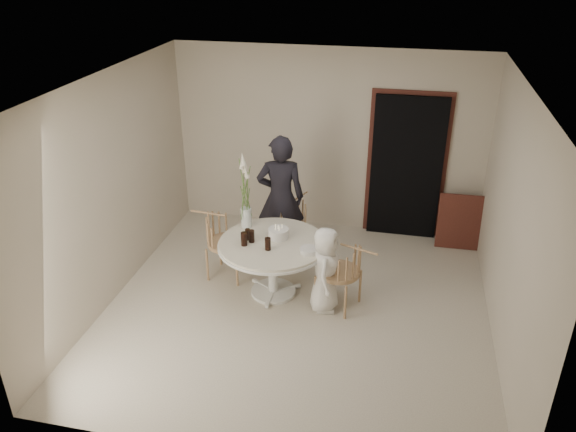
% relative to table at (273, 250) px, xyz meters
% --- Properties ---
extents(ground, '(4.50, 4.50, 0.00)m').
position_rel_table_xyz_m(ground, '(0.35, -0.25, -0.62)').
color(ground, beige).
rests_on(ground, ground).
extents(room_shell, '(4.50, 4.50, 4.50)m').
position_rel_table_xyz_m(room_shell, '(0.35, -0.25, 1.00)').
color(room_shell, silver).
rests_on(room_shell, ground).
extents(doorway, '(1.00, 0.10, 2.10)m').
position_rel_table_xyz_m(doorway, '(1.50, 1.94, 0.43)').
color(doorway, black).
rests_on(doorway, ground).
extents(door_trim, '(1.12, 0.03, 2.22)m').
position_rel_table_xyz_m(door_trim, '(1.50, 1.98, 0.49)').
color(door_trim, '#5A251E').
rests_on(door_trim, ground).
extents(table, '(1.33, 1.33, 0.73)m').
position_rel_table_xyz_m(table, '(0.00, 0.00, 0.00)').
color(table, silver).
rests_on(table, ground).
extents(picture_frame, '(0.60, 0.19, 0.79)m').
position_rel_table_xyz_m(picture_frame, '(2.30, 1.70, -0.22)').
color(picture_frame, '#5A251E').
rests_on(picture_frame, ground).
extents(chair_far, '(0.56, 0.58, 0.81)m').
position_rel_table_xyz_m(chair_far, '(0.04, 1.10, -0.09)').
color(chair_far, '#A48559').
rests_on(chair_far, ground).
extents(chair_right, '(0.61, 0.59, 0.87)m').
position_rel_table_xyz_m(chair_right, '(0.93, -0.13, -0.05)').
color(chair_right, '#A48559').
rests_on(chair_right, ground).
extents(chair_left, '(0.57, 0.53, 0.89)m').
position_rel_table_xyz_m(chair_left, '(-0.80, 0.29, -0.04)').
color(chair_left, '#A48559').
rests_on(chair_left, ground).
extents(girl, '(0.71, 0.54, 1.75)m').
position_rel_table_xyz_m(girl, '(-0.12, 0.95, 0.26)').
color(girl, black).
rests_on(girl, ground).
extents(boy, '(0.36, 0.54, 1.07)m').
position_rel_table_xyz_m(boy, '(0.67, -0.18, -0.08)').
color(boy, white).
rests_on(boy, ground).
extents(birthday_cake, '(0.25, 0.25, 0.17)m').
position_rel_table_xyz_m(birthday_cake, '(0.04, 0.12, 0.17)').
color(birthday_cake, white).
rests_on(birthday_cake, table).
extents(cola_tumbler_a, '(0.08, 0.08, 0.15)m').
position_rel_table_xyz_m(cola_tumbler_a, '(-0.25, -0.05, 0.19)').
color(cola_tumbler_a, black).
rests_on(cola_tumbler_a, table).
extents(cola_tumbler_b, '(0.09, 0.09, 0.15)m').
position_rel_table_xyz_m(cola_tumbler_b, '(-0.01, -0.19, 0.19)').
color(cola_tumbler_b, black).
rests_on(cola_tumbler_b, table).
extents(cola_tumbler_c, '(0.09, 0.09, 0.17)m').
position_rel_table_xyz_m(cola_tumbler_c, '(-0.31, -0.15, 0.20)').
color(cola_tumbler_c, black).
rests_on(cola_tumbler_c, table).
extents(cola_tumbler_d, '(0.07, 0.07, 0.14)m').
position_rel_table_xyz_m(cola_tumbler_d, '(-0.31, -0.00, 0.18)').
color(cola_tumbler_d, black).
rests_on(cola_tumbler_d, table).
extents(plate_stack, '(0.23, 0.23, 0.05)m').
position_rel_table_xyz_m(plate_stack, '(0.46, -0.15, 0.14)').
color(plate_stack, silver).
rests_on(plate_stack, table).
extents(flower_vase, '(0.13, 0.13, 1.00)m').
position_rel_table_xyz_m(flower_vase, '(-0.42, 0.33, 0.53)').
color(flower_vase, silver).
rests_on(flower_vase, table).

